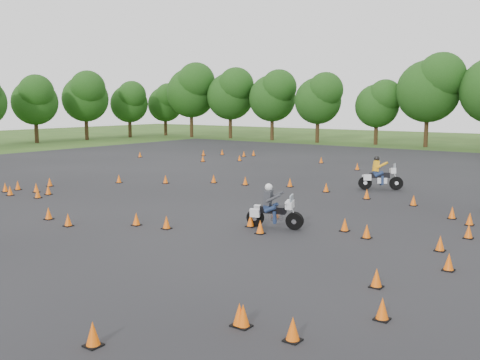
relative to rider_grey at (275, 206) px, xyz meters
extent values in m
plane|color=#2D5119|center=(-3.18, -1.75, -0.81)|extent=(140.00, 140.00, 0.00)
plane|color=black|center=(-3.18, 4.25, -0.81)|extent=(62.00, 62.00, 0.00)
cone|color=#FF620A|center=(2.33, -9.90, -0.58)|extent=(0.26, 0.26, 0.45)
cone|color=#FF620A|center=(-0.81, -0.37, -0.58)|extent=(0.26, 0.26, 0.45)
cone|color=#FF620A|center=(-2.07, 8.05, -0.58)|extent=(0.26, 0.26, 0.45)
cone|color=#FF620A|center=(-4.39, 8.42, -0.58)|extent=(0.26, 0.26, 0.45)
cone|color=#FF620A|center=(0.06, -1.04, -0.58)|extent=(0.26, 0.26, 0.45)
cone|color=#FF620A|center=(5.17, -7.56, -0.58)|extent=(0.26, 0.26, 0.45)
cone|color=#FF620A|center=(5.31, -3.82, -0.58)|extent=(0.26, 0.26, 0.45)
cone|color=#FF620A|center=(-13.76, -0.51, -0.58)|extent=(0.26, 0.26, 0.45)
cone|color=#FF620A|center=(-10.62, 5.46, -0.58)|extent=(0.26, 0.26, 0.45)
cone|color=#FF620A|center=(5.52, 4.52, -0.58)|extent=(0.26, 0.26, 0.45)
cone|color=#FF620A|center=(-14.09, 17.20, -0.58)|extent=(0.26, 0.26, 0.45)
cone|color=#FF620A|center=(3.96, -7.60, -0.58)|extent=(0.26, 0.26, 0.45)
cone|color=#FF620A|center=(-14.89, 1.05, -0.58)|extent=(0.26, 0.26, 0.45)
cone|color=#FF620A|center=(0.35, 7.39, -0.58)|extent=(0.26, 0.26, 0.45)
cone|color=#FF620A|center=(6.16, -5.63, -0.58)|extent=(0.26, 0.26, 0.45)
cone|color=#FF620A|center=(4.70, 5.29, -0.58)|extent=(0.26, 0.26, 0.45)
cone|color=#FF620A|center=(-12.65, -0.58, -0.58)|extent=(0.26, 0.26, 0.45)
cone|color=#FF620A|center=(-3.02, -2.39, -0.58)|extent=(0.26, 0.26, 0.45)
cone|color=#FF620A|center=(6.36, -1.45, -0.58)|extent=(0.26, 0.26, 0.45)
cone|color=#FF620A|center=(-4.29, -2.64, -0.58)|extent=(0.26, 0.26, 0.45)
cone|color=#FF620A|center=(-8.34, 19.60, -0.58)|extent=(0.26, 0.26, 0.45)
cone|color=#FF620A|center=(-16.09, 15.21, -0.58)|extent=(0.26, 0.26, 0.45)
cone|color=#FF620A|center=(2.63, 7.06, -0.58)|extent=(0.26, 0.26, 0.45)
cone|color=#FF620A|center=(-6.19, -4.18, -0.58)|extent=(0.26, 0.26, 0.45)
cone|color=#FF620A|center=(4.06, -7.60, -0.58)|extent=(0.26, 0.26, 0.45)
cone|color=#FF620A|center=(-15.78, 20.12, -0.58)|extent=(0.26, 0.26, 0.45)
cone|color=#FF620A|center=(2.23, 0.99, -0.58)|extent=(0.26, 0.26, 0.45)
cone|color=#FF620A|center=(3.24, 0.51, -0.58)|extent=(0.26, 0.26, 0.45)
cone|color=#FF620A|center=(-7.76, -3.92, -0.58)|extent=(0.26, 0.26, 0.45)
cone|color=#FF620A|center=(-22.39, 14.69, -0.58)|extent=(0.26, 0.26, 0.45)
cone|color=#FF620A|center=(-18.24, 20.34, -0.58)|extent=(0.26, 0.26, 0.45)
cone|color=#FF620A|center=(-12.85, 4.06, -0.58)|extent=(0.26, 0.26, 0.45)
cone|color=#FF620A|center=(5.63, 0.36, -0.58)|extent=(0.26, 0.26, 0.45)
cone|color=#FF620A|center=(-4.48, 17.30, -0.58)|extent=(0.26, 0.26, 0.45)
cone|color=#FF620A|center=(-12.23, -1.43, -0.58)|extent=(0.26, 0.26, 0.45)
cone|color=#FF620A|center=(-6.68, 7.55, -0.58)|extent=(0.26, 0.26, 0.45)
cone|color=#FF620A|center=(5.96, 2.47, -0.58)|extent=(0.26, 0.26, 0.45)
cone|color=#FF620A|center=(-15.16, -0.64, -0.58)|extent=(0.26, 0.26, 0.45)
cone|color=#FF620A|center=(-3.89, 19.24, -0.58)|extent=(0.26, 0.26, 0.45)
cone|color=#FF620A|center=(-19.05, 18.81, -0.58)|extent=(0.26, 0.26, 0.45)
cone|color=#FF620A|center=(-8.58, 7.17, -0.58)|extent=(0.26, 0.26, 0.45)
cone|color=#FF620A|center=(-15.12, -1.35, -0.58)|extent=(0.26, 0.26, 0.45)
cone|color=#FF620A|center=(-15.56, 21.23, -0.58)|extent=(0.26, 0.26, 0.45)
cone|color=#FF620A|center=(-13.96, -1.79, -0.58)|extent=(0.26, 0.26, 0.45)
camera|label=1|loc=(9.94, -15.80, 3.60)|focal=40.00mm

